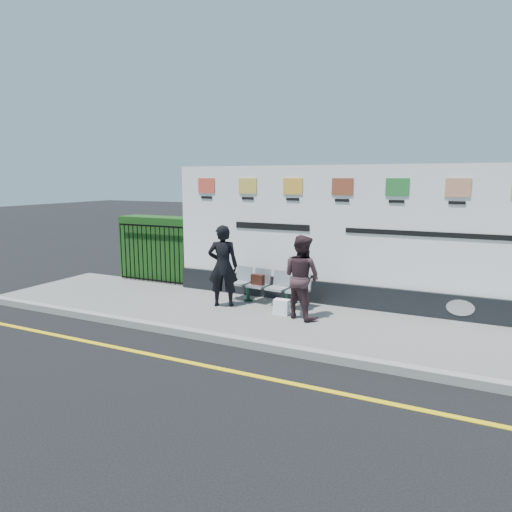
# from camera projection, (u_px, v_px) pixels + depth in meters

# --- Properties ---
(ground) EXTENTS (80.00, 80.00, 0.00)m
(ground) POSITION_uv_depth(u_px,v_px,m) (237.00, 373.00, 6.76)
(ground) COLOR black
(pavement) EXTENTS (14.00, 3.00, 0.12)m
(pavement) POSITION_uv_depth(u_px,v_px,m) (296.00, 321.00, 8.97)
(pavement) COLOR slate
(pavement) RESTS_ON ground
(kerb) EXTENTS (14.00, 0.18, 0.14)m
(kerb) POSITION_uv_depth(u_px,v_px,m) (265.00, 346.00, 7.64)
(kerb) COLOR gray
(kerb) RESTS_ON ground
(yellow_line) EXTENTS (14.00, 0.10, 0.01)m
(yellow_line) POSITION_uv_depth(u_px,v_px,m) (237.00, 372.00, 6.76)
(yellow_line) COLOR yellow
(yellow_line) RESTS_ON ground
(billboard) EXTENTS (8.00, 0.30, 3.00)m
(billboard) POSITION_uv_depth(u_px,v_px,m) (342.00, 246.00, 9.73)
(billboard) COLOR black
(billboard) RESTS_ON pavement
(hedge) EXTENTS (2.35, 0.70, 1.70)m
(hedge) POSITION_uv_depth(u_px,v_px,m) (162.00, 248.00, 12.36)
(hedge) COLOR #194414
(hedge) RESTS_ON pavement
(railing) EXTENTS (2.05, 0.06, 1.54)m
(railing) POSITION_uv_depth(u_px,v_px,m) (151.00, 253.00, 11.98)
(railing) COLOR black
(railing) RESTS_ON pavement
(bench) EXTENTS (1.94, 0.72, 0.41)m
(bench) POSITION_uv_depth(u_px,v_px,m) (267.00, 295.00, 9.97)
(bench) COLOR #BABDC4
(bench) RESTS_ON pavement
(woman_left) EXTENTS (0.75, 0.63, 1.76)m
(woman_left) POSITION_uv_depth(u_px,v_px,m) (223.00, 266.00, 9.71)
(woman_left) COLOR black
(woman_left) RESTS_ON pavement
(woman_right) EXTENTS (0.98, 0.88, 1.65)m
(woman_right) POSITION_uv_depth(u_px,v_px,m) (302.00, 277.00, 8.89)
(woman_right) COLOR #392529
(woman_right) RESTS_ON pavement
(handbag_brown) EXTENTS (0.30, 0.16, 0.23)m
(handbag_brown) POSITION_uv_depth(u_px,v_px,m) (258.00, 279.00, 10.04)
(handbag_brown) COLOR black
(handbag_brown) RESTS_ON bench
(carrier_bag_white) EXTENTS (0.31, 0.19, 0.31)m
(carrier_bag_white) POSITION_uv_depth(u_px,v_px,m) (282.00, 307.00, 9.21)
(carrier_bag_white) COLOR white
(carrier_bag_white) RESTS_ON pavement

